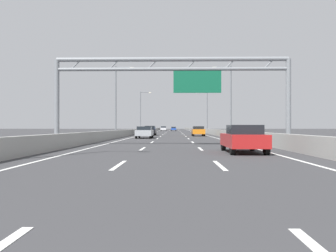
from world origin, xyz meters
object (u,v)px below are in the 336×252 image
streetlamp_left_mid (117,97)px  silver_car (145,132)px  streetlamp_right_mid (229,97)px  blue_car (174,129)px  orange_car (198,131)px  streetlamp_right_far (206,109)px  streetlamp_left_far (141,109)px  sign_gantry (175,78)px  white_car (164,129)px  red_car (243,139)px  black_car (150,130)px

streetlamp_left_mid → silver_car: streetlamp_left_mid is taller
streetlamp_left_mid → streetlamp_right_mid: same height
blue_car → orange_car: orange_car is taller
streetlamp_right_far → streetlamp_left_far: bearing=180.0°
streetlamp_left_far → silver_car: 37.88m
sign_gantry → white_car: bearing=92.4°
streetlamp_right_far → blue_car: (-7.61, 34.95, -4.68)m
streetlamp_right_mid → blue_car: size_ratio=2.13×
streetlamp_left_mid → orange_car: (11.17, 5.26, -4.65)m
red_car → white_car: size_ratio=0.96×
streetlamp_left_mid → blue_car: 68.36m
red_car → black_car: black_car is taller
streetlamp_left_far → silver_car: bearing=-83.8°
streetlamp_left_mid → streetlamp_left_far: size_ratio=1.00×
red_car → blue_car: red_car is taller
red_car → silver_car: bearing=107.8°
black_car → white_car: bearing=89.8°
silver_car → white_car: white_car is taller
streetlamp_left_far → streetlamp_right_far: same height
red_car → white_car: (-7.36, 95.16, 0.04)m
orange_car → black_car: (-7.45, 4.21, 0.02)m
white_car → orange_car: bearing=-83.4°
streetlamp_right_far → white_car: streetlamp_right_far is taller
sign_gantry → streetlamp_left_mid: 22.40m
sign_gantry → streetlamp_right_mid: streetlamp_right_mid is taller
blue_car → silver_car: bearing=-92.6°
black_car → streetlamp_right_mid: bearing=-40.2°
sign_gantry → streetlamp_right_far: (7.23, 53.88, 0.53)m
streetlamp_left_far → streetlamp_right_far: (14.93, 0.00, 0.00)m
streetlamp_left_far → silver_car: streetlamp_left_far is taller
black_car → red_car: bearing=-78.3°
red_car → silver_car: size_ratio=0.92×
streetlamp_left_mid → orange_car: 13.19m
black_car → sign_gantry: bearing=-82.6°
blue_car → orange_car: bearing=-86.5°
streetlamp_right_far → silver_car: bearing=-106.2°
orange_car → streetlamp_right_mid: bearing=-54.4°
streetlamp_left_far → streetlamp_right_far: size_ratio=1.00×
white_car → blue_car: bearing=-3.5°
silver_car → streetlamp_left_far: bearing=96.2°
streetlamp_right_mid → streetlamp_left_far: same height
silver_car → black_car: size_ratio=0.99×
silver_car → streetlamp_left_mid: bearing=131.9°
white_car → black_car: white_car is taller
streetlamp_left_mid → silver_car: (4.05, -4.52, -4.66)m
red_car → blue_car: bearing=92.4°
silver_car → white_car: bearing=90.1°
streetlamp_right_far → orange_car: (-3.76, -27.59, -4.65)m
silver_car → blue_car: size_ratio=1.02×
streetlamp_left_far → white_car: size_ratio=2.18×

